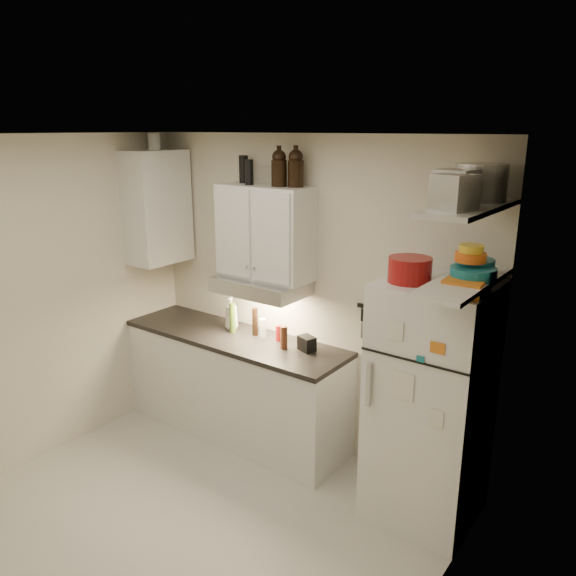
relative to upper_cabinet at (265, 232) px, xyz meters
The scene contains 36 objects.
floor 2.29m from the upper_cabinet, 77.33° to the right, with size 3.20×3.00×0.02m, color #B9B6AB.
ceiling 1.58m from the upper_cabinet, 77.33° to the right, with size 3.20×3.00×0.02m, color white.
back_wall 0.63m from the upper_cabinet, 30.26° to the left, with size 3.20×0.02×2.60m, color beige.
left_wall 1.94m from the upper_cabinet, 134.46° to the right, with size 0.02×3.00×2.60m, color beige.
right_wall 2.39m from the upper_cabinet, 34.95° to the right, with size 0.02×3.00×2.60m, color beige.
base_cabinet 1.41m from the upper_cabinet, 151.63° to the right, with size 2.10×0.60×0.88m, color silver.
countertop 0.97m from the upper_cabinet, 151.63° to the right, with size 2.10×0.62×0.04m, color black.
upper_cabinet is the anchor object (origin of this frame).
side_cabinet 1.15m from the upper_cabinet, behind, with size 0.33×0.55×1.00m, color silver.
range_hood 0.44m from the upper_cabinet, 90.00° to the right, with size 0.76×0.46×0.12m, color silver.
fridge 1.84m from the upper_cabinet, ahead, with size 0.70×0.68×1.70m, color silver.
shelf_hi 1.82m from the upper_cabinet, 10.05° to the right, with size 0.30×0.95×0.03m, color silver.
shelf_lo 1.78m from the upper_cabinet, 10.05° to the right, with size 0.30×0.95×0.03m, color silver.
knife_strip 1.13m from the upper_cabinet, ahead, with size 0.42×0.02×0.03m, color black.
dutch_oven 1.42m from the upper_cabinet, 11.66° to the right, with size 0.27×0.27×0.16m, color maroon.
book_stack 1.80m from the upper_cabinet, 10.40° to the right, with size 0.22×0.28×0.09m, color orange.
spice_jar 1.69m from the upper_cabinet, ahead, with size 0.05×0.05×0.09m, color silver.
stock_pot 1.79m from the upper_cabinet, ahead, with size 0.31×0.31×0.22m, color silver.
tin_a 1.79m from the upper_cabinet, 12.95° to the right, with size 0.20×0.18×0.20m, color #AAAAAD.
tin_b 1.89m from the upper_cabinet, 17.84° to the right, with size 0.19×0.19×0.19m, color #AAAAAD.
bowl_teal 1.75m from the upper_cabinet, ahead, with size 0.23×0.23×0.09m, color #177181.
bowl_orange 1.76m from the upper_cabinet, ahead, with size 0.19×0.19×0.06m, color #E55B15.
bowl_yellow 1.76m from the upper_cabinet, ahead, with size 0.15×0.15×0.05m, color yellow.
plates 1.80m from the upper_cabinet, ahead, with size 0.27×0.27×0.07m, color #177181.
growler_a 0.54m from the upper_cabinet, ahead, with size 0.12×0.12×0.29m, color black, non-canonical shape.
growler_b 0.59m from the upper_cabinet, ahead, with size 0.12×0.12×0.29m, color black, non-canonical shape.
thermos_a 0.49m from the upper_cabinet, 164.31° to the right, with size 0.07×0.07×0.20m, color black.
thermos_b 0.56m from the upper_cabinet, 166.62° to the left, with size 0.08×0.08×0.22m, color black.
side_jar 1.35m from the upper_cabinet, behind, with size 0.11×0.11×0.14m, color silver.
soap_bottle 0.83m from the upper_cabinet, behind, with size 0.13×0.13×0.33m, color silver.
pepper_mill 0.86m from the upper_cabinet, 23.29° to the right, with size 0.06×0.06×0.19m, color #5A2D1B.
oil_bottle 0.83m from the upper_cabinet, 164.32° to the right, with size 0.05×0.05×0.27m, color #4A6D1B.
vinegar_bottle 0.79m from the upper_cabinet, behind, with size 0.05×0.05×0.25m, color black.
clear_bottle 0.82m from the upper_cabinet, 131.52° to the right, with size 0.06×0.06×0.17m, color silver.
red_jar 0.85m from the upper_cabinet, ahead, with size 0.07×0.07×0.13m, color maroon.
caddy 0.96m from the upper_cabinet, ahead, with size 0.14×0.10×0.12m, color black.
Camera 1 is at (2.51, -2.16, 2.64)m, focal length 35.00 mm.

